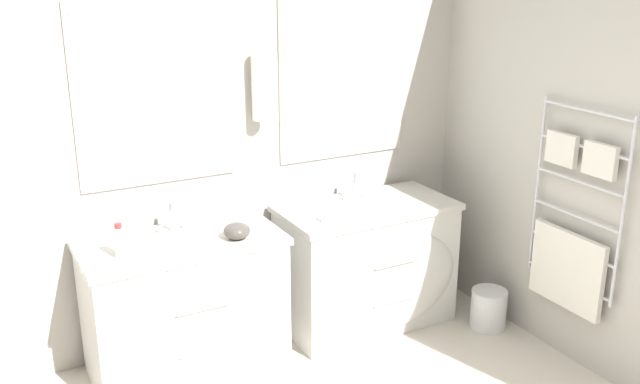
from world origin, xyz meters
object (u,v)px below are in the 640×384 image
(toiletry_bottle, at_px, (119,242))
(amenity_bowl, at_px, (237,231))
(vanity_right, at_px, (369,266))
(waste_bin, at_px, (489,308))
(vanity_left, at_px, (187,308))

(toiletry_bottle, xyz_separation_m, amenity_bowl, (0.62, -0.04, -0.04))
(vanity_right, xyz_separation_m, waste_bin, (0.65, -0.41, -0.27))
(vanity_right, xyz_separation_m, toiletry_bottle, (-1.53, -0.06, 0.48))
(toiletry_bottle, height_order, waste_bin, toiletry_bottle)
(vanity_right, bearing_deg, waste_bin, -32.05)
(waste_bin, bearing_deg, amenity_bowl, 168.75)
(vanity_left, distance_m, waste_bin, 1.90)
(amenity_bowl, bearing_deg, toiletry_bottle, 176.42)
(vanity_right, bearing_deg, toiletry_bottle, -177.88)
(vanity_left, distance_m, toiletry_bottle, 0.59)
(vanity_left, xyz_separation_m, vanity_right, (1.19, 0.00, 0.00))
(vanity_right, xyz_separation_m, amenity_bowl, (-0.91, -0.10, 0.44))
(vanity_left, bearing_deg, toiletry_bottle, -170.62)
(vanity_right, bearing_deg, amenity_bowl, -174.03)
(vanity_left, relative_size, toiletry_bottle, 5.87)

